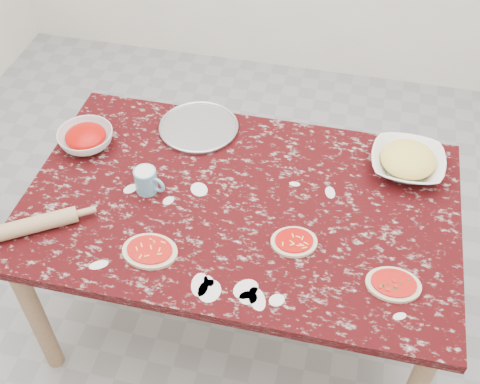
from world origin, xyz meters
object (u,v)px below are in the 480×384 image
Objects in this scene: worktable at (240,216)px; cheese_bowl at (407,163)px; flour_mug at (147,180)px; rolling_pin at (35,225)px; sauce_bowl at (86,139)px; pizza_tray at (199,128)px.

cheese_bowl reaches higher than worktable.
flour_mug is 0.42× the size of rolling_pin.
sauce_bowl and cheese_bowl have the same top height.
cheese_bowl is (0.85, -0.05, 0.03)m from pizza_tray.
flour_mug is (0.32, -0.19, 0.02)m from sauce_bowl.
cheese_bowl reaches higher than rolling_pin.
sauce_bowl is 1.78× the size of flour_mug.
pizza_tray is 0.86m from cheese_bowl.
pizza_tray is 0.46m from sauce_bowl.
pizza_tray is 1.10× the size of rolling_pin.
worktable is 5.67× the size of cheese_bowl.
pizza_tray is at bearing 125.67° from worktable.
flour_mug reaches higher than worktable.
worktable is 5.41× the size of rolling_pin.
sauce_bowl is (-0.41, -0.20, 0.03)m from pizza_tray.
sauce_bowl is at bearing 150.24° from flour_mug.
cheese_bowl is (0.59, 0.31, 0.12)m from worktable.
flour_mug is at bearing -103.10° from pizza_tray.
sauce_bowl reaches higher than rolling_pin.
rolling_pin reaches higher than worktable.
pizza_tray is 1.47× the size of sauce_bowl.
flour_mug is at bearing -29.76° from sauce_bowl.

